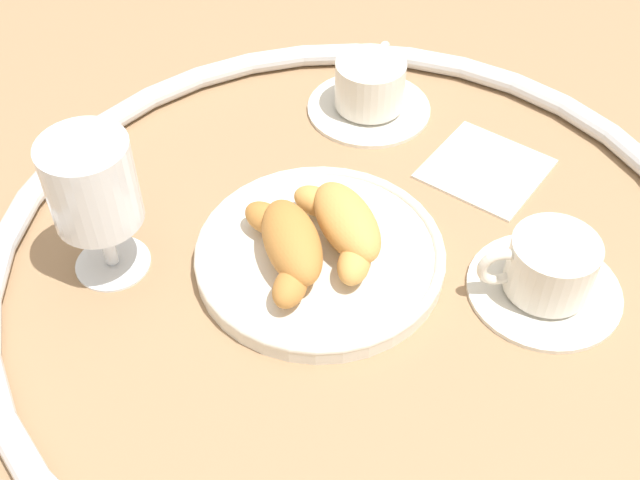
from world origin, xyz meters
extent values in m
plane|color=#997551|center=(0.00, 0.00, 0.00)|extent=(2.20, 2.20, 0.00)
torus|color=silver|center=(0.00, 0.00, 0.01)|extent=(0.67, 0.67, 0.02)
cylinder|color=silver|center=(0.02, 0.03, 0.01)|extent=(0.23, 0.23, 0.02)
torus|color=silver|center=(0.02, 0.03, 0.02)|extent=(0.23, 0.23, 0.01)
ellipsoid|color=#D6994C|center=(0.02, 0.00, 0.04)|extent=(0.11, 0.06, 0.04)
ellipsoid|color=#D6994C|center=(0.06, 0.01, 0.03)|extent=(0.05, 0.04, 0.03)
ellipsoid|color=#D6994C|center=(-0.02, 0.02, 0.03)|extent=(0.05, 0.05, 0.03)
ellipsoid|color=#BC7A38|center=(0.02, 0.05, 0.04)|extent=(0.11, 0.07, 0.04)
ellipsoid|color=#BC7A38|center=(0.06, 0.06, 0.03)|extent=(0.05, 0.04, 0.03)
ellipsoid|color=#BC7A38|center=(-0.02, 0.08, 0.03)|extent=(0.05, 0.05, 0.03)
cylinder|color=silver|center=(-0.12, -0.12, 0.00)|extent=(0.14, 0.14, 0.01)
cylinder|color=silver|center=(-0.12, -0.12, 0.03)|extent=(0.08, 0.08, 0.05)
cylinder|color=#937A60|center=(-0.12, -0.12, 0.06)|extent=(0.07, 0.07, 0.01)
torus|color=silver|center=(-0.10, -0.08, 0.04)|extent=(0.03, 0.04, 0.04)
cylinder|color=silver|center=(0.18, -0.14, 0.00)|extent=(0.14, 0.14, 0.01)
cylinder|color=silver|center=(0.18, -0.14, 0.03)|extent=(0.08, 0.08, 0.05)
cylinder|color=brown|center=(0.18, -0.14, 0.06)|extent=(0.07, 0.07, 0.01)
torus|color=silver|center=(0.21, -0.18, 0.04)|extent=(0.03, 0.04, 0.04)
cylinder|color=white|center=(0.12, 0.19, 0.00)|extent=(0.07, 0.07, 0.01)
cylinder|color=white|center=(0.12, 0.19, 0.03)|extent=(0.01, 0.01, 0.05)
cylinder|color=white|center=(0.12, 0.19, 0.10)|extent=(0.08, 0.08, 0.08)
cylinder|color=yellow|center=(0.12, 0.19, 0.09)|extent=(0.07, 0.07, 0.06)
cube|color=silver|center=(0.04, -0.18, 0.00)|extent=(0.14, 0.14, 0.01)
camera|label=1|loc=(-0.40, 0.29, 0.55)|focal=45.14mm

